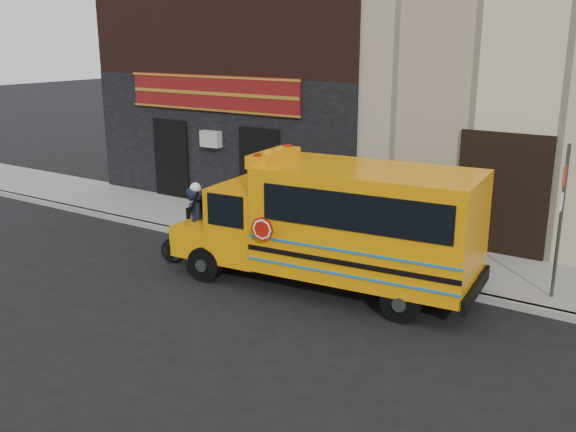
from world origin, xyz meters
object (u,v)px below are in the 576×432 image
at_px(cyclist, 197,228).
at_px(bicycle, 193,245).
at_px(sign_pole, 561,218).
at_px(school_bus, 338,223).

bearing_deg(cyclist, bicycle, 74.74).
height_order(bicycle, cyclist, cyclist).
bearing_deg(sign_pole, school_bus, -157.08).
height_order(sign_pole, bicycle, sign_pole).
relative_size(school_bus, sign_pole, 2.12).
xyz_separation_m(sign_pole, bicycle, (-7.78, -2.27, -1.34)).
bearing_deg(bicycle, school_bus, -106.41).
bearing_deg(sign_pole, cyclist, -163.59).
bearing_deg(sign_pole, bicycle, -163.76).
bearing_deg(cyclist, sign_pole, -94.81).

